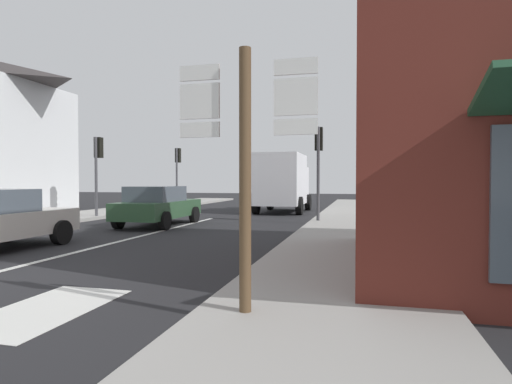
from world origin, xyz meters
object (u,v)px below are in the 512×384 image
(sedan_far, at_px, (158,205))
(traffic_light_near_right, at_px, (319,152))
(traffic_light_near_left, at_px, (98,158))
(delivery_truck, at_px, (283,181))
(route_sign_post, at_px, (246,160))
(traffic_light_far_left, at_px, (178,164))

(sedan_far, xyz_separation_m, traffic_light_near_right, (5.72, 2.19, 2.02))
(traffic_light_near_right, distance_m, traffic_light_near_left, 9.64)
(sedan_far, xyz_separation_m, delivery_truck, (3.31, 7.71, 0.89))
(route_sign_post, bearing_deg, traffic_light_near_left, 130.60)
(sedan_far, xyz_separation_m, traffic_light_near_left, (-3.91, 2.01, 1.90))
(sedan_far, distance_m, route_sign_post, 11.40)
(traffic_light_near_left, bearing_deg, sedan_far, -27.17)
(traffic_light_near_right, xyz_separation_m, traffic_light_far_left, (-9.64, 8.12, -0.01))
(route_sign_post, height_order, traffic_light_near_left, traffic_light_near_left)
(delivery_truck, relative_size, traffic_light_near_right, 1.33)
(sedan_far, relative_size, traffic_light_near_right, 1.13)
(sedan_far, height_order, traffic_light_near_right, traffic_light_near_right)
(delivery_truck, bearing_deg, sedan_far, -113.20)
(route_sign_post, bearing_deg, traffic_light_near_right, 91.51)
(sedan_far, xyz_separation_m, route_sign_post, (6.03, -9.60, 1.15))
(delivery_truck, bearing_deg, traffic_light_near_right, -66.33)
(delivery_truck, bearing_deg, traffic_light_far_left, 160.18)
(route_sign_post, bearing_deg, sedan_far, 122.15)
(traffic_light_far_left, bearing_deg, route_sign_post, -63.45)
(traffic_light_near_right, relative_size, traffic_light_far_left, 1.01)
(delivery_truck, xyz_separation_m, traffic_light_near_right, (2.42, -5.52, 1.13))
(delivery_truck, bearing_deg, traffic_light_near_left, -141.70)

